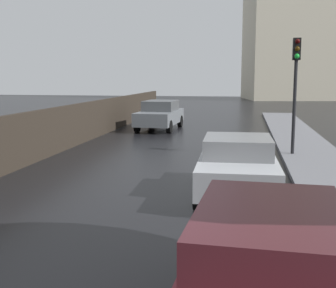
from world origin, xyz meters
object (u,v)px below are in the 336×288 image
object	(u,v)px
car_maroon_far_ahead	(269,280)
car_silver_near_kerb	(237,165)
car_grey_mid_road	(160,115)
traffic_light	(296,74)

from	to	relation	value
car_maroon_far_ahead	car_silver_near_kerb	bearing A→B (deg)	96.93
car_grey_mid_road	car_maroon_far_ahead	distance (m)	19.96
traffic_light	car_maroon_far_ahead	bearing A→B (deg)	-96.92
car_silver_near_kerb	traffic_light	bearing A→B (deg)	69.87
car_maroon_far_ahead	traffic_light	bearing A→B (deg)	86.08
car_grey_mid_road	car_maroon_far_ahead	xyz separation A→B (m)	(4.83, -19.37, -0.02)
traffic_light	car_silver_near_kerb	bearing A→B (deg)	-108.73
car_grey_mid_road	traffic_light	distance (m)	10.07
car_grey_mid_road	car_maroon_far_ahead	size ratio (longest dim) A/B	0.97
car_silver_near_kerb	car_grey_mid_road	size ratio (longest dim) A/B	0.91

